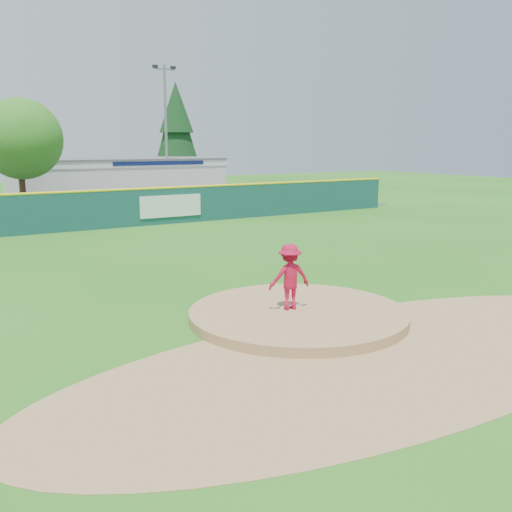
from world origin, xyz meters
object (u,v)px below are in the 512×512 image
pitcher (290,277)px  pool_building_grp (116,180)px  deciduous_tree (19,141)px  light_pole_right (166,128)px  conifer_tree (177,130)px  van (122,206)px

pitcher → pool_building_grp: 32.39m
deciduous_tree → light_pole_right: 11.75m
pitcher → pool_building_grp: (6.14, 31.80, 0.58)m
pool_building_grp → deciduous_tree: 11.01m
deciduous_tree → conifer_tree: conifer_tree is taller
pitcher → van: (3.13, 21.70, -0.39)m
pool_building_grp → deciduous_tree: size_ratio=2.07×
light_pole_right → pool_building_grp: bearing=135.1°
van → conifer_tree: bearing=-24.5°
pitcher → deciduous_tree: deciduous_tree is taller
deciduous_tree → light_pole_right: bearing=20.0°
light_pole_right → van: bearing=-130.2°
van → pool_building_grp: pool_building_grp is taller
pitcher → pool_building_grp: pool_building_grp is taller
conifer_tree → deciduous_tree: bearing=-143.7°
pitcher → pool_building_grp: size_ratio=0.11×
van → pool_building_grp: bearing=-5.7°
van → deciduous_tree: bearing=69.0°
pitcher → light_pole_right: bearing=-95.9°
pitcher → light_pole_right: 30.55m
van → pool_building_grp: (3.01, 10.10, 0.97)m
conifer_tree → pool_building_grp: bearing=-150.2°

